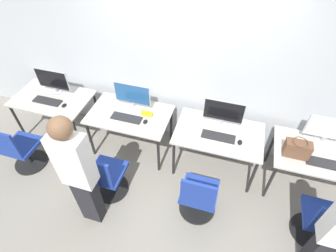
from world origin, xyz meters
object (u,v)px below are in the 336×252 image
at_px(mouse_left, 145,122).
at_px(office_chair_right, 198,198).
at_px(monitor_far_right, 329,130).
at_px(keyboard_far_right, 325,163).
at_px(office_chair_far_right, 321,223).
at_px(monitor_left, 132,95).
at_px(keyboard_left, 127,118).
at_px(office_chair_far_left, 21,151).
at_px(monitor_far_left, 53,81).
at_px(keyboard_right, 218,136).
at_px(keyboard_far_left, 47,101).
at_px(person_left, 78,172).
at_px(mouse_right, 240,142).
at_px(handbag, 297,149).
at_px(monitor_right, 223,112).
at_px(mouse_far_left, 64,105).
at_px(office_chair_left, 106,177).

xyz_separation_m(mouse_left, office_chair_right, (0.94, -0.72, -0.38)).
xyz_separation_m(mouse_left, monitor_far_right, (2.33, 0.34, 0.20)).
relative_size(keyboard_far_right, office_chair_far_right, 0.51).
distance_m(monitor_left, keyboard_left, 0.34).
relative_size(office_chair_far_left, office_chair_right, 1.00).
bearing_deg(keyboard_left, keyboard_far_right, -1.12).
xyz_separation_m(monitor_far_left, keyboard_right, (2.61, -0.22, -0.21)).
bearing_deg(keyboard_far_left, person_left, -42.15).
height_order(mouse_right, handbag, handbag).
height_order(keyboard_left, monitor_far_right, monitor_far_right).
distance_m(person_left, handbag, 2.56).
height_order(monitor_right, keyboard_far_right, monitor_right).
height_order(office_chair_far_left, monitor_far_right, monitor_far_right).
xyz_separation_m(mouse_far_left, office_chair_left, (1.00, -0.76, -0.38)).
distance_m(monitor_left, office_chair_far_right, 2.85).
relative_size(keyboard_far_left, person_left, 0.26).
distance_m(mouse_far_left, mouse_left, 1.28).
height_order(monitor_far_left, mouse_right, monitor_far_left).
bearing_deg(monitor_right, person_left, -133.19).
distance_m(monitor_left, office_chair_right, 1.68).
bearing_deg(office_chair_far_left, monitor_left, 35.58).
xyz_separation_m(office_chair_far_left, person_left, (1.35, -0.43, 0.60)).
relative_size(keyboard_left, handbag, 1.48).
bearing_deg(keyboard_far_left, handbag, -0.16).
bearing_deg(monitor_far_right, monitor_left, -178.48).
bearing_deg(keyboard_far_right, mouse_left, 178.79).
bearing_deg(office_chair_far_left, monitor_far_right, 14.85).
xyz_separation_m(office_chair_far_left, keyboard_right, (2.69, 0.74, 0.37)).
relative_size(office_chair_far_left, monitor_left, 1.61).
relative_size(office_chair_left, handbag, 2.92).
bearing_deg(office_chair_left, office_chair_far_right, 3.35).
relative_size(monitor_far_left, person_left, 0.31).
xyz_separation_m(office_chair_left, office_chair_far_right, (2.64, 0.15, 0.00)).
relative_size(monitor_right, handbag, 1.82).
relative_size(monitor_far_left, keyboard_right, 1.23).
xyz_separation_m(monitor_far_left, keyboard_left, (1.31, -0.24, -0.21)).
bearing_deg(mouse_far_left, office_chair_far_right, -9.47).
bearing_deg(office_chair_far_left, mouse_right, 13.53).
height_order(mouse_left, mouse_right, same).
bearing_deg(keyboard_right, monitor_far_right, 13.62).
distance_m(monitor_left, monitor_right, 1.31).
xyz_separation_m(office_chair_far_left, monitor_right, (2.69, 1.00, 0.58)).
xyz_separation_m(office_chair_far_left, monitor_far_right, (3.99, 1.06, 0.58)).
xyz_separation_m(monitor_right, office_chair_far_right, (1.34, -0.90, -0.58)).
distance_m(office_chair_left, office_chair_right, 1.22).
relative_size(office_chair_far_left, keyboard_left, 1.97).
bearing_deg(monitor_far_right, mouse_left, -171.80).
xyz_separation_m(monitor_right, handbag, (0.95, -0.28, -0.10)).
distance_m(person_left, monitor_right, 1.96).
bearing_deg(office_chair_far_left, handbag, 11.10).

